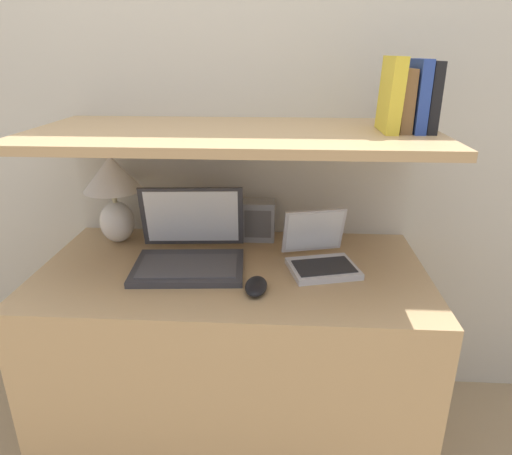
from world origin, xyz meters
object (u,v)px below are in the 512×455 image
object	(u,v)px
book_brown	(404,101)
book_yellow	(391,95)
computer_mouse	(256,286)
table_lamp	(113,188)
laptop_large	(190,251)
book_black	(429,97)
laptop_small	(320,255)
book_blue	(418,96)
router_box	(258,220)

from	to	relation	value
book_brown	book_yellow	xyz separation A→B (m)	(-0.04, 0.00, 0.02)
computer_mouse	book_yellow	size ratio (longest dim) A/B	0.55
table_lamp	laptop_large	xyz separation A→B (m)	(0.31, -0.18, -0.16)
book_black	table_lamp	bearing A→B (deg)	173.01
computer_mouse	laptop_large	bearing A→B (deg)	143.16
book_black	book_brown	bearing A→B (deg)	-180.00
laptop_large	book_brown	distance (m)	0.81
table_lamp	laptop_large	bearing A→B (deg)	-30.53
laptop_small	book_blue	world-z (taller)	book_blue
computer_mouse	book_yellow	xyz separation A→B (m)	(0.38, 0.23, 0.53)
router_box	computer_mouse	bearing A→B (deg)	-87.71
table_lamp	router_box	xyz separation A→B (m)	(0.52, 0.05, -0.13)
book_blue	book_brown	xyz separation A→B (m)	(-0.04, 0.00, -0.01)
computer_mouse	table_lamp	bearing A→B (deg)	146.64
book_black	book_blue	world-z (taller)	book_blue
router_box	laptop_large	bearing A→B (deg)	-132.53
table_lamp	computer_mouse	world-z (taller)	table_lamp
computer_mouse	laptop_small	bearing A→B (deg)	42.05
laptop_large	table_lamp	bearing A→B (deg)	149.47
table_lamp	book_blue	distance (m)	1.06
table_lamp	computer_mouse	xyz separation A→B (m)	(0.54, -0.35, -0.19)
computer_mouse	book_black	bearing A→B (deg)	24.49
computer_mouse	book_blue	bearing A→B (deg)	26.06
book_blue	router_box	bearing A→B (deg)	159.38
laptop_large	router_box	world-z (taller)	laptop_large
book_black	book_blue	size ratio (longest dim) A/B	0.97
laptop_small	computer_mouse	distance (m)	0.27
laptop_large	computer_mouse	xyz separation A→B (m)	(0.23, -0.17, -0.03)
book_black	book_blue	xyz separation A→B (m)	(-0.03, -0.00, 0.00)
book_black	computer_mouse	bearing A→B (deg)	-155.51
laptop_large	book_black	distance (m)	0.88
book_blue	book_yellow	world-z (taller)	book_yellow
laptop_large	book_yellow	world-z (taller)	book_yellow
computer_mouse	router_box	distance (m)	0.41
computer_mouse	book_blue	world-z (taller)	book_blue
book_black	laptop_small	bearing A→B (deg)	-171.03
computer_mouse	book_black	world-z (taller)	book_black
laptop_small	book_yellow	size ratio (longest dim) A/B	1.23
router_box	book_brown	size ratio (longest dim) A/B	0.82
book_yellow	book_brown	bearing A→B (deg)	0.00
book_blue	book_black	bearing A→B (deg)	0.00
laptop_small	book_yellow	bearing A→B (deg)	14.21
book_yellow	computer_mouse	bearing A→B (deg)	-149.52
laptop_small	book_brown	bearing A→B (deg)	11.80
book_brown	laptop_large	bearing A→B (deg)	-175.33
router_box	book_yellow	size ratio (longest dim) A/B	0.69
book_black	book_yellow	size ratio (longest dim) A/B	0.93
laptop_large	book_brown	world-z (taller)	book_brown
table_lamp	book_blue	xyz separation A→B (m)	(1.00, -0.13, 0.34)
laptop_small	router_box	bearing A→B (deg)	133.41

